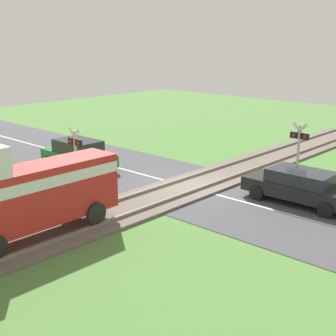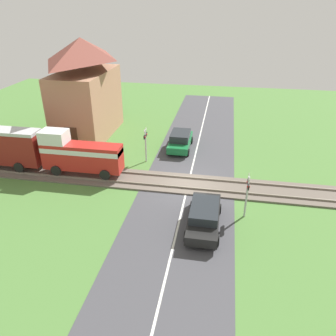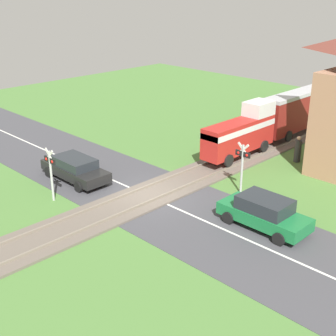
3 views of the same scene
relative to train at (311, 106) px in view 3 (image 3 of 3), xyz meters
The scene contains 9 objects.
ground_plane 16.64m from the train, 90.00° to the right, with size 60.00×60.00×0.00m, color #4C7A38.
road_surface 16.64m from the train, 90.00° to the right, with size 48.00×6.40×0.02m.
track_bed 16.63m from the train, 90.00° to the right, with size 2.80×48.00×0.24m.
train is the anchor object (origin of this frame).
car_near_crossing 18.57m from the train, 104.11° to the right, with size 4.52×1.87×1.36m.
car_far_side 16.33m from the train, 67.85° to the right, with size 4.19×1.88×1.50m.
crossing_signal_west_approach 20.54m from the train, 98.79° to the right, with size 0.90×0.18×2.81m.
crossing_signal_east_approach 13.14m from the train, 76.19° to the right, with size 0.90×0.18×2.81m.
pedestrian_by_station 7.20m from the train, 66.52° to the right, with size 0.41×0.41×1.67m.
Camera 3 is at (16.39, -15.02, 10.53)m, focal length 50.00 mm.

